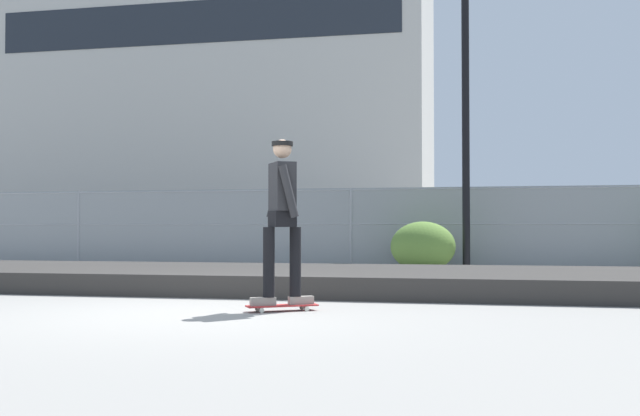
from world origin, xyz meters
TOP-DOWN VIEW (x-y plane):
  - ground_plane at (0.00, 0.00)m, footprint 120.00×120.00m
  - gravel_berm at (0.00, 3.47)m, footprint 16.12×3.61m
  - skateboard at (0.74, 0.42)m, footprint 0.79×0.59m
  - skater at (0.74, 0.42)m, footprint 0.67×0.62m
  - chain_fence at (0.00, 9.42)m, footprint 27.70×0.06m
  - street_lamp at (2.63, 8.41)m, footprint 0.44×0.44m
  - parked_car_near at (-5.37, 11.89)m, footprint 4.52×2.19m
  - parked_car_mid at (0.78, 12.02)m, footprint 4.42×1.99m
  - library_building at (-13.40, 39.03)m, footprint 26.58×11.49m
  - shrub_left at (1.73, 8.36)m, footprint 1.38×1.13m

SIDE VIEW (x-z plane):
  - ground_plane at x=0.00m, z-range 0.00..0.00m
  - skateboard at x=0.74m, z-range 0.02..0.09m
  - gravel_berm at x=0.00m, z-range 0.00..0.30m
  - shrub_left at x=1.73m, z-range 0.00..1.06m
  - parked_car_near at x=-5.37m, z-range 0.01..1.67m
  - parked_car_mid at x=0.78m, z-range 0.01..1.67m
  - chain_fence at x=0.00m, z-range 0.01..1.86m
  - skater at x=0.74m, z-range 0.21..2.05m
  - street_lamp at x=2.63m, z-range 0.81..7.19m
  - library_building at x=-13.40m, z-range 0.00..20.86m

